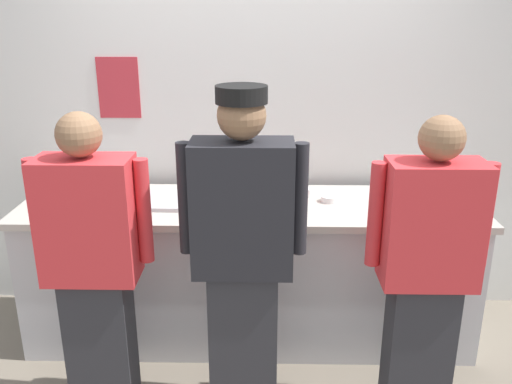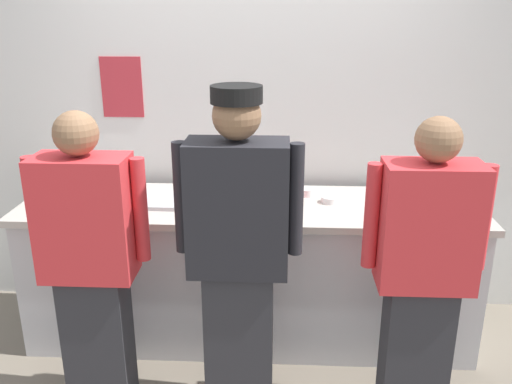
% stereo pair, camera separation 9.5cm
% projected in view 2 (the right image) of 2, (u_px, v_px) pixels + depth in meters
% --- Properties ---
extents(ground_plane, '(9.00, 9.00, 0.00)m').
position_uv_depth(ground_plane, '(246.00, 368.00, 3.18)').
color(ground_plane, slate).
extents(wall_back, '(4.31, 0.11, 2.70)m').
position_uv_depth(wall_back, '(254.00, 113.00, 3.56)').
color(wall_back, silver).
rests_on(wall_back, ground).
extents(prep_counter, '(2.75, 0.71, 0.90)m').
position_uv_depth(prep_counter, '(250.00, 270.00, 3.39)').
color(prep_counter, silver).
rests_on(prep_counter, ground).
extents(chef_near_left, '(0.59, 0.24, 1.58)m').
position_uv_depth(chef_near_left, '(90.00, 262.00, 2.64)').
color(chef_near_left, '#2D2D33').
rests_on(chef_near_left, ground).
extents(chef_center, '(0.61, 0.24, 1.70)m').
position_uv_depth(chef_center, '(238.00, 252.00, 2.58)').
color(chef_center, '#2D2D33').
rests_on(chef_center, ground).
extents(chef_far_right, '(0.58, 0.24, 1.57)m').
position_uv_depth(chef_far_right, '(424.00, 271.00, 2.56)').
color(chef_far_right, '#2D2D33').
rests_on(chef_far_right, ground).
extents(plate_stack_front, '(0.19, 0.19, 0.08)m').
position_uv_depth(plate_stack_front, '(232.00, 191.00, 3.32)').
color(plate_stack_front, white).
rests_on(plate_stack_front, prep_counter).
extents(plate_stack_rear, '(0.23, 0.23, 0.08)m').
position_uv_depth(plate_stack_rear, '(70.00, 197.00, 3.22)').
color(plate_stack_rear, white).
rests_on(plate_stack_rear, prep_counter).
extents(mixing_bowl_steel, '(0.32, 0.32, 0.11)m').
position_uv_depth(mixing_bowl_steel, '(415.00, 202.00, 3.11)').
color(mixing_bowl_steel, '#B7BABF').
rests_on(mixing_bowl_steel, prep_counter).
extents(sheet_tray, '(0.52, 0.32, 0.02)m').
position_uv_depth(sheet_tray, '(147.00, 200.00, 3.27)').
color(sheet_tray, '#B7BABF').
rests_on(sheet_tray, prep_counter).
extents(squeeze_bottle_primary, '(0.06, 0.06, 0.19)m').
position_uv_depth(squeeze_bottle_primary, '(222.00, 197.00, 3.08)').
color(squeeze_bottle_primary, red).
rests_on(squeeze_bottle_primary, prep_counter).
extents(squeeze_bottle_secondary, '(0.06, 0.06, 0.19)m').
position_uv_depth(squeeze_bottle_secondary, '(297.00, 188.00, 3.24)').
color(squeeze_bottle_secondary, red).
rests_on(squeeze_bottle_secondary, prep_counter).
extents(ramekin_green_sauce, '(0.10, 0.10, 0.04)m').
position_uv_depth(ramekin_green_sauce, '(265.00, 200.00, 3.24)').
color(ramekin_green_sauce, white).
rests_on(ramekin_green_sauce, prep_counter).
extents(ramekin_orange_sauce, '(0.09, 0.09, 0.04)m').
position_uv_depth(ramekin_orange_sauce, '(458.00, 214.00, 3.02)').
color(ramekin_orange_sauce, white).
rests_on(ramekin_orange_sauce, prep_counter).
extents(ramekin_red_sauce, '(0.10, 0.10, 0.04)m').
position_uv_depth(ramekin_red_sauce, '(329.00, 199.00, 3.25)').
color(ramekin_red_sauce, white).
rests_on(ramekin_red_sauce, prep_counter).
extents(ramekin_yellow_sauce, '(0.09, 0.09, 0.05)m').
position_uv_depth(ramekin_yellow_sauce, '(307.00, 192.00, 3.37)').
color(ramekin_yellow_sauce, white).
rests_on(ramekin_yellow_sauce, prep_counter).
extents(deli_cup, '(0.09, 0.09, 0.11)m').
position_uv_depth(deli_cup, '(79.00, 183.00, 3.43)').
color(deli_cup, white).
rests_on(deli_cup, prep_counter).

